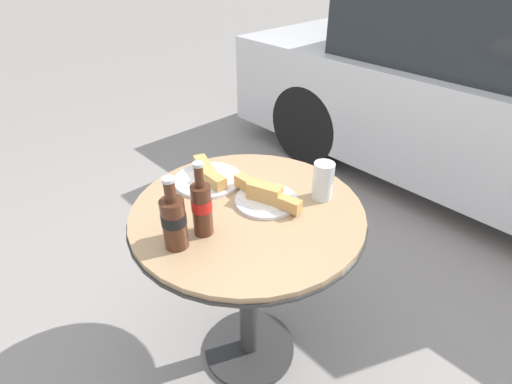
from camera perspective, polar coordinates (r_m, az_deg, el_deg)
ground_plane at (r=1.89m, az=-0.94°, el=-21.45°), size 30.00×30.00×0.00m
bistro_table at (r=1.44m, az=-1.15°, el=-7.61°), size 0.80×0.80×0.76m
cola_bottle_left at (r=1.20m, az=-7.70°, el=-2.13°), size 0.06×0.06×0.25m
cola_bottle_right at (r=1.16m, az=-11.65°, el=-4.01°), size 0.07×0.07×0.23m
drinking_glass at (r=1.39m, az=9.52°, el=1.37°), size 0.07×0.07×0.14m
lunch_plate_near at (r=1.36m, az=1.37°, el=-0.60°), size 0.28×0.22×0.07m
lunch_plate_far at (r=1.50m, az=-6.85°, el=2.16°), size 0.25×0.25×0.06m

